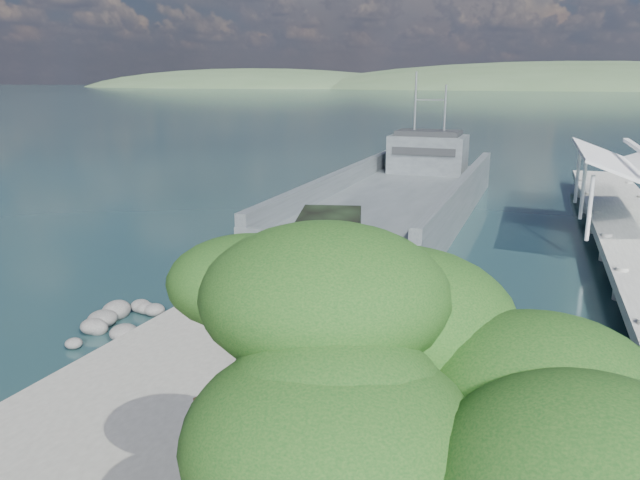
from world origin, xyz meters
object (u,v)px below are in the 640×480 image
at_px(pier, 635,220).
at_px(soldier, 241,317).
at_px(landing_craft, 398,205).
at_px(military_truck, 326,272).
at_px(overhang_tree, 373,370).

bearing_deg(pier, soldier, -125.86).
bearing_deg(landing_craft, military_truck, -84.14).
bearing_deg(military_truck, landing_craft, 80.91).
relative_size(soldier, overhang_tree, 0.28).
distance_m(landing_craft, military_truck, 19.55).
xyz_separation_m(military_truck, overhang_tree, (4.85, -13.02, 3.14)).
xyz_separation_m(soldier, overhang_tree, (6.65, -9.84, 3.87)).
bearing_deg(pier, landing_craft, 164.94).
height_order(landing_craft, overhang_tree, landing_craft).
bearing_deg(military_truck, pier, 39.61).
relative_size(landing_craft, soldier, 16.66).
bearing_deg(soldier, overhang_tree, -63.43).
bearing_deg(overhang_tree, military_truck, 110.42).
bearing_deg(landing_craft, overhang_tree, -77.44).
bearing_deg(overhang_tree, landing_craft, 100.99).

